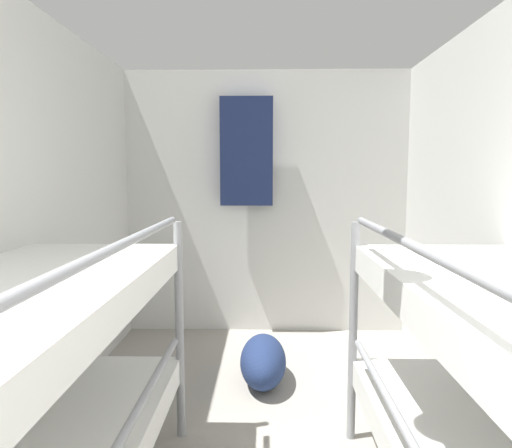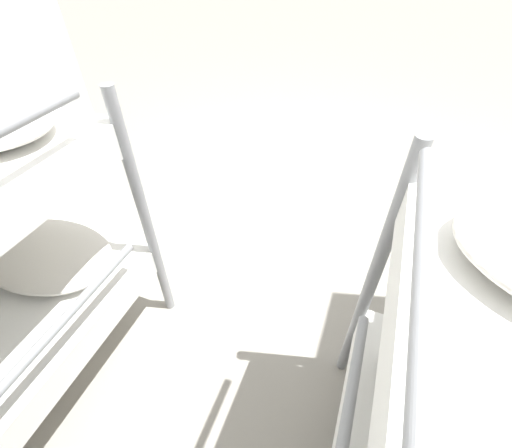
# 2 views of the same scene
# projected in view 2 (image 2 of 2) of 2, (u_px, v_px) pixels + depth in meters

# --- Properties ---
(ground_plane) EXTENTS (20.00, 20.00, 0.00)m
(ground_plane) POSITION_uv_depth(u_px,v_px,m) (284.00, 254.00, 2.09)
(ground_plane) COLOR gray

